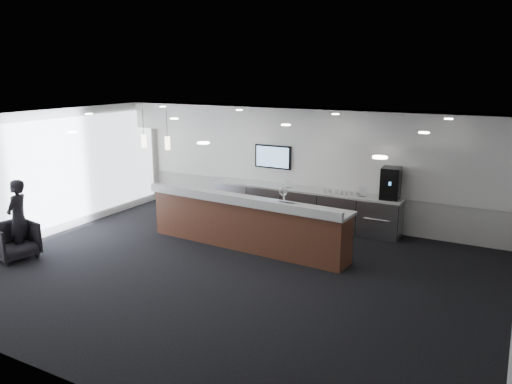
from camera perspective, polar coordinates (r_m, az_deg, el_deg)
The scene contains 25 objects.
ground at distance 9.98m, azimuth -3.14°, elevation -9.18°, with size 10.00×10.00×0.00m, color black.
ceiling at distance 9.24m, azimuth -3.38°, elevation 8.23°, with size 10.00×8.00×0.02m, color black.
back_wall at distance 12.99m, azimuth 6.08°, elevation 3.08°, with size 10.00×0.02×3.00m, color silver.
left_wall at distance 12.80m, azimuth -22.66°, elevation 1.93°, with size 0.02×8.00×3.00m, color silver.
soffit_bulkhead at distance 12.41m, azimuth 5.41°, elevation 7.97°, with size 10.00×0.90×0.70m, color white.
alcove_panel at distance 12.94m, azimuth 6.04°, elevation 3.49°, with size 9.80×0.06×1.40m, color white.
window_blinds_wall at distance 12.77m, azimuth -22.55°, elevation 1.92°, with size 0.04×7.36×2.55m, color white.
back_credenza at distance 12.89m, azimuth 5.35°, elevation -1.65°, with size 5.06×0.66×0.95m.
wall_tv at distance 13.29m, azimuth 1.95°, elevation 4.05°, with size 1.05×0.08×0.62m.
pendant_left at distance 11.38m, azimuth -11.53°, elevation 5.21°, with size 0.12×0.12×0.30m, color beige.
pendant_right at distance 11.84m, azimuth -14.14°, elevation 5.39°, with size 0.12×0.12×0.30m, color beige.
ceiling_can_lights at distance 9.24m, azimuth -3.38°, elevation 8.04°, with size 7.00×5.00×0.02m, color white, non-canonical shape.
service_counter at distance 11.16m, azimuth -1.14°, elevation -3.50°, with size 4.91×1.09×1.49m.
coffee_machine at distance 12.06m, azimuth 15.15°, elevation 0.98°, with size 0.46×0.57×0.75m.
info_sign_left at distance 12.82m, azimuth 3.69°, elevation 0.95°, with size 0.15×0.02×0.20m, color white.
info_sign_right at distance 12.15m, azimuth 12.13°, elevation 0.06°, with size 0.19×0.02×0.25m, color white.
armchair at distance 11.74m, azimuth -25.95°, elevation -5.03°, with size 0.82×0.85×0.77m, color black.
lounge_guest at distance 11.78m, azimuth -25.53°, elevation -2.68°, with size 0.60×0.40×1.66m, color black.
cup_0 at distance 12.18m, azimuth 11.46°, elevation -0.24°, with size 0.10×0.10×0.10m, color white.
cup_1 at distance 12.22m, azimuth 10.84°, elevation -0.17°, with size 0.10×0.10×0.10m, color white.
cup_2 at distance 12.26m, azimuth 10.22°, elevation -0.09°, with size 0.10×0.10×0.10m, color white.
cup_3 at distance 12.31m, azimuth 9.60°, elevation -0.02°, with size 0.10×0.10×0.10m, color white.
cup_4 at distance 12.35m, azimuth 8.99°, elevation 0.06°, with size 0.10×0.10×0.10m, color white.
cup_5 at distance 12.40m, azimuth 8.38°, elevation 0.13°, with size 0.10×0.10×0.10m, color white.
cup_6 at distance 12.44m, azimuth 7.78°, elevation 0.20°, with size 0.10×0.10×0.10m, color white.
Camera 1 is at (4.87, -7.80, 3.88)m, focal length 35.00 mm.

